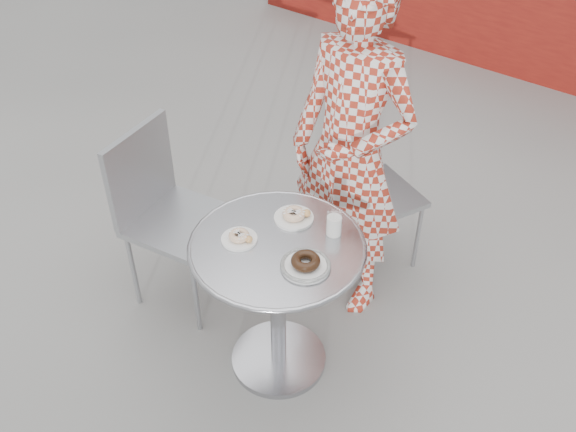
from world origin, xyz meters
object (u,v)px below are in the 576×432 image
Objects in this scene: chair_left at (183,250)px; plate_far at (295,216)px; chair_far at (371,222)px; plate_checker at (306,264)px; seated_person at (351,154)px; milk_cup at (334,225)px; bistro_table at (278,276)px; plate_near at (240,237)px.

chair_left reaches higher than plate_far.
chair_left is (-0.64, -0.84, 0.02)m from chair_far.
plate_checker is (0.88, -0.10, 0.49)m from chair_left.
plate_far is (-0.00, -0.43, -0.10)m from seated_person.
chair_left reaches higher than chair_far.
bistro_table is at bearing -126.00° from milk_cup.
chair_left reaches higher than plate_checker.
plate_far is 1.60× the size of milk_cup.
plate_far is 0.27m from plate_near.
plate_checker is at bearing 7.24° from plate_near.
chair_far is 1.10m from plate_checker.
plate_checker is 0.24m from milk_cup.
chair_far is at bearing 91.04° from plate_far.
plate_far is 0.85× the size of plate_checker.
seated_person is 0.70m from plate_near.
plate_near is at bearing -96.51° from seated_person.
plate_near is (0.56, -0.14, 0.49)m from chair_left.
chair_left reaches higher than milk_cup.
chair_far is 1.11m from plate_near.
bistro_table is at bearing 168.58° from plate_checker.
bistro_table is 5.00× the size of plate_near.
plate_checker is (0.22, -0.22, -0.00)m from plate_far.
chair_far is 5.77× the size of plate_near.
chair_left is 0.55× the size of seated_person.
seated_person reaches higher than chair_left.
milk_cup reaches higher than bistro_table.
chair_left is 8.83× the size of milk_cup.
plate_far is at bearing 69.50° from plate_near.
plate_checker is 1.88× the size of milk_cup.
chair_far is 8.09× the size of milk_cup.
seated_person is (-0.04, 0.61, 0.31)m from bistro_table.
plate_near reaches higher than bistro_table.
chair_far is at bearing 85.17° from plate_near.
milk_cup reaches higher than plate_checker.
chair_far is 5.07× the size of plate_far.
chair_far is (-0.06, 0.91, -0.31)m from bistro_table.
plate_near is 0.32m from plate_checker.
plate_checker is at bearing -11.42° from bistro_table.
seated_person is 0.46m from milk_cup.
chair_left is at bearing -170.08° from plate_far.
chair_far reaches higher than milk_cup.
chair_left is at bearing -138.50° from seated_person.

